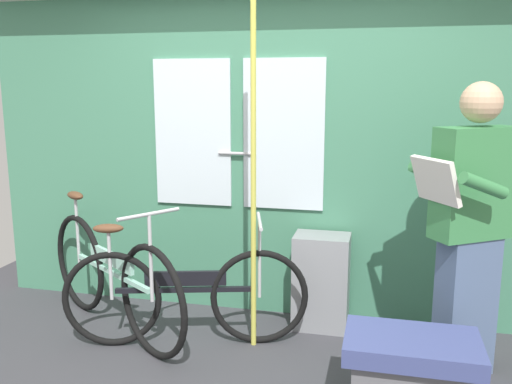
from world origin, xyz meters
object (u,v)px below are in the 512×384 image
object	(u,v)px
bicycle_leaning_behind	(185,295)
bench_seat_corner	(410,374)
handrail_pole	(253,172)
bicycle_near_door	(112,277)
passenger_reading_newspaper	(470,226)
trash_bin_by_wall	(321,281)

from	to	relation	value
bicycle_leaning_behind	bench_seat_corner	bearing A→B (deg)	-34.76
bench_seat_corner	handrail_pole	bearing A→B (deg)	148.65
bicycle_near_door	bicycle_leaning_behind	xyz separation A→B (m)	(0.59, -0.10, -0.04)
bicycle_leaning_behind	bench_seat_corner	xyz separation A→B (m)	(1.46, -0.51, -0.12)
bicycle_leaning_behind	handrail_pole	world-z (taller)	handrail_pole
passenger_reading_newspaper	bench_seat_corner	xyz separation A→B (m)	(-0.32, -0.54, -0.70)
bicycle_near_door	bicycle_leaning_behind	distance (m)	0.60
bicycle_near_door	bench_seat_corner	xyz separation A→B (m)	(2.04, -0.61, -0.16)
bicycle_leaning_behind	bench_seat_corner	distance (m)	1.55
bicycle_near_door	handrail_pole	distance (m)	1.31
bench_seat_corner	bicycle_leaning_behind	bearing A→B (deg)	160.79
bicycle_leaning_behind	trash_bin_by_wall	bearing A→B (deg)	14.29
bicycle_near_door	bench_seat_corner	size ratio (longest dim) A/B	2.18
bicycle_near_door	handrail_pole	bearing A→B (deg)	34.54
passenger_reading_newspaper	bicycle_leaning_behind	bearing A→B (deg)	-32.65
passenger_reading_newspaper	trash_bin_by_wall	world-z (taller)	passenger_reading_newspaper
passenger_reading_newspaper	trash_bin_by_wall	size ratio (longest dim) A/B	2.55
trash_bin_by_wall	handrail_pole	size ratio (longest dim) A/B	0.29
bicycle_near_door	bicycle_leaning_behind	bearing A→B (deg)	24.73
trash_bin_by_wall	handrail_pole	xyz separation A→B (m)	(-0.41, -0.39, 0.85)
bicycle_near_door	bench_seat_corner	world-z (taller)	bicycle_near_door
bicycle_near_door	handrail_pole	xyz separation A→B (m)	(1.04, 0.01, 0.79)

